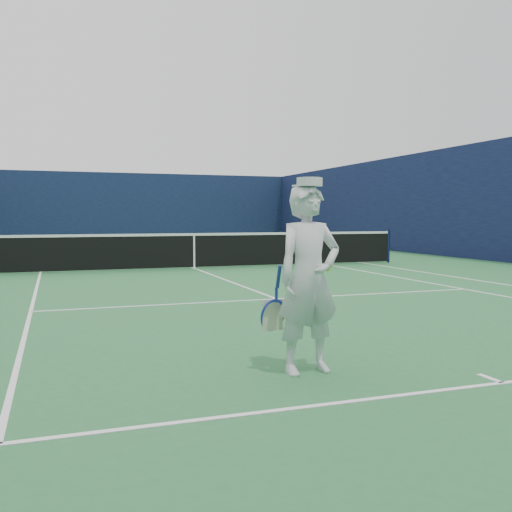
{
  "coord_description": "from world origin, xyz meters",
  "views": [
    {
      "loc": [
        -3.73,
        -15.85,
        1.49
      ],
      "look_at": [
        -1.48,
        -9.47,
        1.01
      ],
      "focal_mm": 40.0,
      "sensor_mm": 36.0,
      "label": 1
    }
  ],
  "objects": [
    {
      "name": "ground",
      "position": [
        0.0,
        0.0,
        0.0
      ],
      "size": [
        80.0,
        80.0,
        0.0
      ],
      "primitive_type": "plane",
      "color": "#286B38",
      "rests_on": "ground"
    },
    {
      "name": "court_markings",
      "position": [
        0.0,
        0.0,
        0.0
      ],
      "size": [
        11.03,
        23.83,
        0.01
      ],
      "color": "white",
      "rests_on": "ground"
    },
    {
      "name": "windscreen_fence",
      "position": [
        0.0,
        0.0,
        2.0
      ],
      "size": [
        20.12,
        36.12,
        4.0
      ],
      "color": "#0F1A37",
      "rests_on": "ground"
    },
    {
      "name": "tennis_net",
      "position": [
        0.0,
        0.0,
        0.55
      ],
      "size": [
        12.88,
        0.09,
        1.07
      ],
      "color": "#141E4C",
      "rests_on": "ground"
    },
    {
      "name": "tennis_player",
      "position": [
        -1.48,
        -10.97,
        0.9
      ],
      "size": [
        0.79,
        0.49,
        1.85
      ],
      "rotation": [
        0.0,
        0.0,
        0.1
      ],
      "color": "white",
      "rests_on": "ground"
    }
  ]
}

